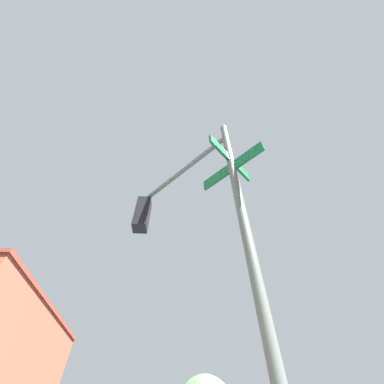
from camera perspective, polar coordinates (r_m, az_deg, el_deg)
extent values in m
cylinder|color=#474C47|center=(2.74, 13.09, -11.84)|extent=(0.12, 0.12, 5.56)
cylinder|color=#474C47|center=(4.94, -2.47, 4.74)|extent=(1.65, 1.64, 0.09)
cube|color=black|center=(5.19, -11.51, -5.10)|extent=(0.28, 0.28, 0.80)
sphere|color=red|center=(5.46, -12.11, -3.95)|extent=(0.18, 0.18, 0.18)
sphere|color=orange|center=(5.29, -12.54, -5.85)|extent=(0.18, 0.18, 0.18)
sphere|color=green|center=(5.12, -13.01, -7.87)|extent=(0.18, 0.18, 0.18)
cube|color=#0F5128|center=(3.78, 9.29, 5.76)|extent=(0.81, 0.80, 0.20)
cube|color=#0F5128|center=(3.96, 8.90, 7.58)|extent=(0.73, 0.74, 0.20)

